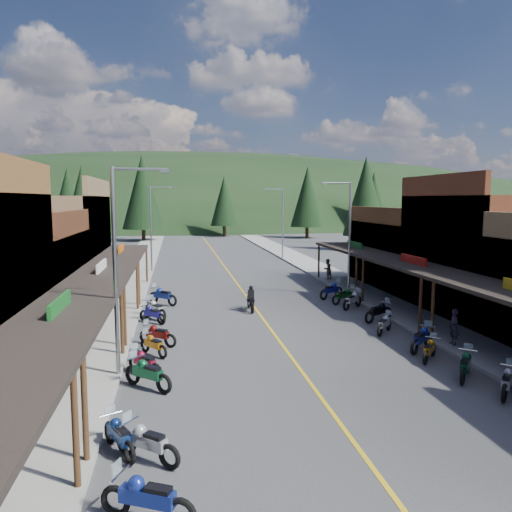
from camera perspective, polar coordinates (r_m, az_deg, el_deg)
name	(u,v)px	position (r m, az deg, el deg)	size (l,w,h in m)	color
ground	(271,330)	(26.41, 1.71, -8.40)	(220.00, 220.00, 0.00)	#38383A
centerline	(230,274)	(45.82, -3.02, -2.01)	(0.15, 90.00, 0.01)	gold
sidewalk_west	(133,275)	(45.72, -13.93, -2.13)	(3.40, 94.00, 0.15)	gray
sidewalk_east	(321,271)	(47.53, 7.47, -1.67)	(3.40, 94.00, 0.15)	gray
shop_west_3	(46,247)	(37.59, -22.91, 1.00)	(10.90, 10.20, 8.20)	brown
shop_east_2	(494,255)	(32.76, 25.52, 0.14)	(10.90, 9.00, 8.20)	#562B19
shop_east_3	(416,254)	(41.06, 17.81, 0.24)	(10.90, 10.20, 6.20)	#4C2D16
streetlight_0	(119,262)	(19.32, -15.39, -0.66)	(2.16, 0.18, 8.00)	gray
streetlight_1	(152,225)	(47.16, -11.76, 3.54)	(2.16, 0.18, 8.00)	gray
streetlight_2	(348,233)	(35.18, 10.44, 2.60)	(2.16, 0.18, 8.00)	gray
streetlight_3	(281,220)	(56.35, 2.91, 4.13)	(2.16, 0.18, 8.00)	gray
ridge_hill	(191,221)	(160.28, -7.46, 4.03)	(310.00, 140.00, 60.00)	black
pine_1	(68,197)	(96.97, -20.71, 6.36)	(5.88, 5.88, 12.50)	black
pine_2	(143,192)	(83.23, -12.83, 7.18)	(6.72, 6.72, 14.00)	black
pine_3	(224,201)	(91.49, -3.66, 6.31)	(5.04, 5.04, 11.00)	black
pine_4	(307,197)	(88.07, 5.89, 6.77)	(5.88, 5.88, 12.50)	black
pine_5	(368,193)	(104.55, 12.73, 7.01)	(6.72, 6.72, 14.00)	black
pine_6	(444,201)	(102.55, 20.66, 5.93)	(5.04, 5.04, 11.00)	black
pine_7	(30,197)	(104.65, -24.37, 6.18)	(5.88, 5.88, 12.50)	black
pine_8	(34,206)	(67.29, -24.06, 5.26)	(4.48, 4.48, 10.00)	black
pine_9	(373,202)	(75.76, 13.27, 6.03)	(4.93, 4.93, 10.80)	black
pine_10	(82,199)	(76.20, -19.24, 6.15)	(5.38, 5.38, 11.60)	black
pine_11	(366,196)	(67.77, 12.41, 6.70)	(5.82, 5.82, 12.40)	black
bike_west_1	(147,496)	(11.81, -12.32, -25.20)	(0.72, 2.15, 1.23)	navy
bike_west_2	(147,441)	(14.03, -12.34, -19.90)	(0.69, 2.06, 1.18)	#A8A9AE
bike_west_3	(119,434)	(14.61, -15.39, -19.03)	(0.65, 1.94, 1.11)	navy
bike_west_4	(148,372)	(18.73, -12.28, -12.83)	(0.75, 2.24, 1.28)	#0E4927
bike_west_5	(145,361)	(20.16, -12.61, -11.66)	(0.65, 1.96, 1.12)	maroon
bike_west_6	(153,344)	(22.50, -11.65, -9.78)	(0.62, 1.87, 1.07)	#9A580B
bike_west_7	(158,334)	(23.88, -11.18, -8.70)	(0.68, 2.03, 1.16)	#610F0D
bike_west_8	(152,313)	(28.17, -11.77, -6.42)	(0.65, 1.95, 1.12)	navy
bike_west_9	(155,308)	(29.03, -11.43, -5.87)	(0.74, 2.22, 1.27)	#ADADB3
bike_west_10	(163,295)	(32.77, -10.62, -4.39)	(0.77, 2.31, 1.32)	navy
bike_east_3	(508,380)	(19.77, 26.81, -12.58)	(0.66, 1.98, 1.13)	#949599
bike_east_4	(465,364)	(20.88, 22.82, -11.29)	(0.69, 2.07, 1.18)	#0C3D21
bike_east_5	(430,348)	(22.62, 19.22, -9.94)	(0.62, 1.85, 1.06)	#AB690C
bike_east_6	(422,337)	(23.85, 18.40, -8.83)	(0.73, 2.18, 1.24)	navy
bike_east_7	(384,323)	(26.33, 14.47, -7.44)	(0.63, 1.89, 1.08)	#A0A0A5
bike_east_8	(379,311)	(28.72, 13.86, -6.09)	(0.72, 2.17, 1.24)	black
bike_east_9	(353,299)	(31.70, 10.98, -4.85)	(0.71, 2.14, 1.22)	#A6A5AB
bike_east_10	(344,295)	(33.08, 10.07, -4.39)	(0.69, 2.08, 1.19)	#0E4715
bike_east_11	(331,289)	(34.67, 8.61, -3.80)	(0.74, 2.22, 1.27)	navy
rider_on_bike	(251,300)	(30.53, -0.63, -5.11)	(0.72, 2.12, 1.61)	black
pedestrian_east_a	(454,327)	(24.75, 21.68, -7.52)	(0.61, 0.40, 1.68)	#2A2132
pedestrian_east_b	(327,269)	(42.05, 8.15, -1.47)	(0.83, 0.48, 1.71)	brown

